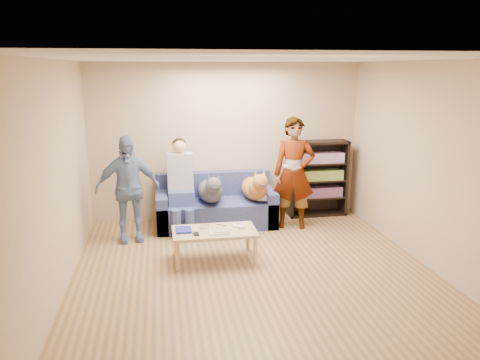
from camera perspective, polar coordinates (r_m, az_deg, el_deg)
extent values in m
plane|color=brown|center=(5.84, 2.06, -11.84)|extent=(5.00, 5.00, 0.00)
plane|color=white|center=(5.28, 2.30, 14.57)|extent=(5.00, 5.00, 0.00)
plane|color=tan|center=(7.84, -1.63, 4.68)|extent=(4.50, 0.00, 4.50)
plane|color=tan|center=(3.13, 11.85, -9.38)|extent=(4.50, 0.00, 4.50)
plane|color=tan|center=(5.43, -21.76, -0.26)|extent=(0.00, 5.00, 5.00)
plane|color=tan|center=(6.28, 22.71, 1.41)|extent=(0.00, 5.00, 5.00)
ellipsoid|color=silver|center=(7.50, 3.00, -1.97)|extent=(0.44, 0.37, 0.15)
imported|color=gray|center=(7.42, 6.60, 0.82)|extent=(0.74, 0.58, 1.77)
imported|color=#7288B7|center=(7.00, -13.53, -1.05)|extent=(0.97, 0.50, 1.58)
cube|color=silver|center=(7.14, 5.54, 1.70)|extent=(0.05, 0.12, 0.03)
cube|color=#1C229B|center=(6.21, -6.88, -6.05)|extent=(0.20, 0.26, 0.03)
cube|color=beige|center=(6.11, -2.56, -6.35)|extent=(0.26, 0.20, 0.02)
cube|color=#B2A98E|center=(6.13, -2.31, -6.15)|extent=(0.22, 0.17, 0.01)
cube|color=silver|center=(6.29, -4.36, -5.61)|extent=(0.11, 0.06, 0.05)
cube|color=white|center=(6.33, -0.72, -5.57)|extent=(0.04, 0.13, 0.03)
cube|color=silver|center=(6.26, 0.12, -5.76)|extent=(0.09, 0.06, 0.03)
cylinder|color=silver|center=(6.20, -1.28, -6.01)|extent=(0.07, 0.07, 0.02)
cylinder|color=silver|center=(6.28, -1.39, -5.77)|extent=(0.07, 0.07, 0.02)
cylinder|color=#CE621D|center=(6.05, -3.15, -6.61)|extent=(0.13, 0.06, 0.01)
cylinder|color=black|center=(6.38, -2.26, -5.50)|extent=(0.13, 0.08, 0.01)
cube|color=black|center=(6.06, -5.37, -6.56)|extent=(0.07, 0.12, 0.02)
cube|color=#515B93|center=(7.62, -2.96, -4.02)|extent=(1.90, 0.85, 0.42)
cube|color=#515B93|center=(7.83, -3.29, -0.43)|extent=(1.90, 0.18, 0.40)
cube|color=#515B93|center=(7.55, -9.47, -3.73)|extent=(0.18, 0.85, 0.58)
cube|color=#515B93|center=(7.74, 3.38, -3.13)|extent=(0.18, 0.85, 0.58)
cube|color=#435C95|center=(7.41, -7.19, -2.04)|extent=(0.40, 0.38, 0.22)
cylinder|color=#3D5386|center=(7.10, -7.75, -5.46)|extent=(0.14, 0.14, 0.47)
cylinder|color=#445C97|center=(7.11, -6.14, -5.39)|extent=(0.14, 0.14, 0.47)
cube|color=#AFAFB3|center=(7.41, -7.32, 1.07)|extent=(0.40, 0.24, 0.58)
sphere|color=#DCB384|center=(7.34, -7.41, 4.12)|extent=(0.21, 0.21, 0.21)
ellipsoid|color=black|center=(7.36, -7.43, 4.39)|extent=(0.22, 0.22, 0.19)
ellipsoid|color=#4C4E56|center=(7.49, -3.67, -1.31)|extent=(0.39, 0.81, 0.34)
sphere|color=#4B4E55|center=(7.16, -3.39, -1.35)|extent=(0.29, 0.29, 0.29)
sphere|color=#51535C|center=(6.96, -3.24, -0.64)|extent=(0.24, 0.24, 0.24)
cube|color=black|center=(6.85, -3.12, -1.16)|extent=(0.07, 0.11, 0.07)
cone|color=#4D4E57|center=(6.94, -3.84, 0.39)|extent=(0.07, 0.07, 0.11)
cone|color=#464950|center=(6.96, -2.72, 0.43)|extent=(0.07, 0.07, 0.11)
cylinder|color=#4C4D56|center=(7.91, -4.00, -0.77)|extent=(0.05, 0.27, 0.16)
ellipsoid|color=#C2733B|center=(7.62, 1.72, -1.02)|extent=(0.39, 0.82, 0.34)
sphere|color=#BB5B39|center=(7.32, 2.19, -0.99)|extent=(0.30, 0.30, 0.30)
sphere|color=#C3803B|center=(7.13, 2.47, -0.25)|extent=(0.24, 0.24, 0.24)
cube|color=#5A2E1E|center=(7.03, 2.67, -0.74)|extent=(0.08, 0.11, 0.07)
cone|color=#BB8239|center=(7.11, 1.95, 0.76)|extent=(0.08, 0.08, 0.11)
cone|color=#B87738|center=(7.14, 2.94, 0.80)|extent=(0.08, 0.08, 0.11)
cylinder|color=#A66E32|center=(8.00, 1.16, -0.57)|extent=(0.05, 0.27, 0.16)
cube|color=tan|center=(6.21, -3.14, -6.30)|extent=(1.10, 0.60, 0.04)
cylinder|color=tan|center=(6.02, -7.62, -9.21)|extent=(0.05, 0.05, 0.38)
cylinder|color=#D9BC85|center=(6.13, 1.87, -8.67)|extent=(0.05, 0.05, 0.38)
cylinder|color=tan|center=(6.48, -7.81, -7.52)|extent=(0.05, 0.05, 0.38)
cylinder|color=tan|center=(6.58, 0.98, -7.05)|extent=(0.05, 0.05, 0.38)
cube|color=black|center=(8.01, 6.18, 0.06)|extent=(0.04, 0.34, 1.30)
cube|color=black|center=(8.32, 12.55, 0.32)|extent=(0.04, 0.34, 1.30)
cube|color=black|center=(8.04, 9.60, 4.57)|extent=(1.00, 0.34, 0.04)
cube|color=black|center=(8.32, 9.26, -4.03)|extent=(1.00, 0.34, 0.04)
cube|color=black|center=(8.30, 9.06, 0.44)|extent=(1.00, 0.02, 1.30)
cube|color=black|center=(8.24, 9.34, -2.04)|extent=(0.94, 0.32, 0.03)
cube|color=black|center=(8.16, 9.42, -0.01)|extent=(0.94, 0.32, 0.02)
cube|color=black|center=(8.10, 9.50, 2.05)|extent=(0.94, 0.32, 0.02)
cube|color=#B23333|center=(8.19, 9.41, -1.42)|extent=(0.84, 0.24, 0.17)
cube|color=gold|center=(8.12, 9.49, 0.62)|extent=(0.84, 0.24, 0.17)
cube|color=#994C99|center=(8.06, 9.57, 2.70)|extent=(0.84, 0.24, 0.17)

